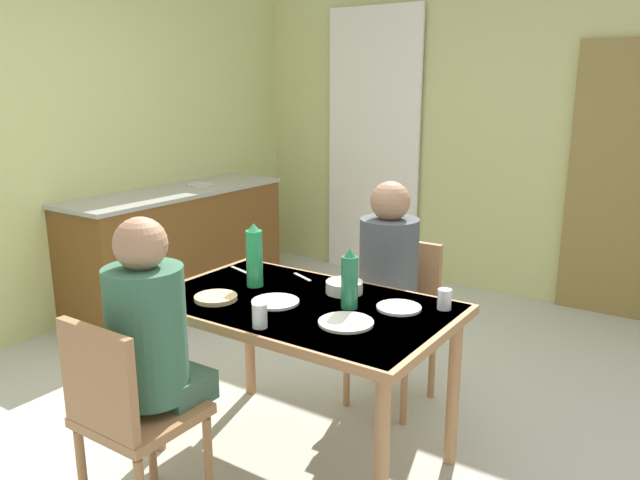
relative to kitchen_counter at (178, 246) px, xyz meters
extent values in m
plane|color=#B6B9AB|center=(1.77, -1.03, -0.45)|extent=(7.07, 7.07, 0.00)
cube|color=#C4C67F|center=(1.77, 1.68, 0.94)|extent=(4.41, 0.10, 2.78)
cube|color=#C1C97D|center=(-0.33, -0.35, 0.94)|extent=(0.10, 4.08, 2.78)
cube|color=olive|center=(2.91, 1.60, 0.55)|extent=(0.80, 0.05, 2.00)
cube|color=white|center=(0.85, 1.58, 0.72)|extent=(0.90, 0.03, 2.34)
cube|color=brown|center=(0.00, 0.00, -0.02)|extent=(0.60, 1.83, 0.87)
cube|color=#9E9E99|center=(0.00, 0.00, 0.43)|extent=(0.61, 1.86, 0.03)
cylinder|color=#B7B7BC|center=(0.00, 0.27, 0.45)|extent=(0.21, 0.21, 0.01)
cube|color=#A27148|center=(2.05, -1.19, 0.29)|extent=(1.33, 0.81, 0.04)
cube|color=#EDA197|center=(2.05, -1.19, 0.31)|extent=(1.27, 0.78, 0.00)
cylinder|color=#A27148|center=(1.46, -1.53, -0.09)|extent=(0.06, 0.06, 0.72)
cylinder|color=#A27148|center=(2.64, -1.53, -0.09)|extent=(0.06, 0.06, 0.72)
cylinder|color=#A27148|center=(1.46, -0.86, -0.09)|extent=(0.06, 0.06, 0.72)
cylinder|color=#A27148|center=(2.64, -0.86, -0.09)|extent=(0.06, 0.06, 0.72)
cube|color=#A27148|center=(1.79, -1.88, 0.00)|extent=(0.40, 0.40, 0.04)
cube|color=#A27148|center=(1.79, -2.06, 0.21)|extent=(0.38, 0.04, 0.42)
cylinder|color=#A27148|center=(1.62, -1.71, -0.25)|extent=(0.04, 0.04, 0.41)
cylinder|color=#A27148|center=(1.96, -1.71, -0.25)|extent=(0.04, 0.04, 0.41)
cylinder|color=#A27148|center=(1.62, -2.05, -0.25)|extent=(0.04, 0.04, 0.41)
cube|color=#A27148|center=(2.15, -0.51, 0.00)|extent=(0.40, 0.40, 0.04)
cube|color=#A27148|center=(2.15, -0.33, 0.21)|extent=(0.38, 0.04, 0.42)
cylinder|color=#A27148|center=(2.32, -0.68, -0.25)|extent=(0.04, 0.04, 0.41)
cylinder|color=#A27148|center=(1.98, -0.68, -0.25)|extent=(0.04, 0.04, 0.41)
cylinder|color=#A27148|center=(2.32, -0.34, -0.25)|extent=(0.04, 0.04, 0.41)
cylinder|color=#A27148|center=(1.98, -0.34, -0.25)|extent=(0.04, 0.04, 0.41)
cube|color=#3E624F|center=(1.79, -1.72, 0.06)|extent=(0.30, 0.22, 0.12)
cylinder|color=#38664C|center=(1.79, -1.83, 0.32)|extent=(0.30, 0.30, 0.52)
sphere|color=#A87A5B|center=(1.79, -1.83, 0.67)|extent=(0.20, 0.20, 0.20)
cube|color=#4F4A5E|center=(2.15, -0.67, 0.06)|extent=(0.30, 0.22, 0.12)
cylinder|color=#4C5156|center=(2.15, -0.56, 0.32)|extent=(0.30, 0.30, 0.52)
sphere|color=#A87A5B|center=(2.15, -0.56, 0.67)|extent=(0.20, 0.20, 0.20)
cylinder|color=#27784E|center=(2.26, -1.14, 0.42)|extent=(0.07, 0.07, 0.23)
cone|color=#21744A|center=(2.26, -1.14, 0.55)|extent=(0.05, 0.05, 0.04)
cylinder|color=#269A57|center=(1.74, -1.13, 0.44)|extent=(0.08, 0.08, 0.27)
cone|color=#2F9861|center=(1.74, -1.13, 0.59)|extent=(0.05, 0.05, 0.04)
cylinder|color=silver|center=(2.14, -0.98, 0.33)|extent=(0.17, 0.17, 0.05)
cylinder|color=white|center=(2.45, -1.03, 0.31)|extent=(0.19, 0.19, 0.01)
cylinder|color=white|center=(1.96, -1.27, 0.31)|extent=(0.21, 0.21, 0.01)
cylinder|color=white|center=(2.35, -1.30, 0.31)|extent=(0.22, 0.22, 0.01)
cylinder|color=silver|center=(2.61, -0.92, 0.35)|extent=(0.06, 0.06, 0.09)
cylinder|color=silver|center=(2.09, -1.52, 0.36)|extent=(0.06, 0.06, 0.10)
cylinder|color=#DBB77A|center=(1.72, -1.38, 0.32)|extent=(0.19, 0.19, 0.02)
cube|color=silver|center=(1.85, -0.90, 0.31)|extent=(0.14, 0.08, 0.00)
cube|color=silver|center=(1.51, -0.98, 0.31)|extent=(0.15, 0.06, 0.00)
camera|label=1|loc=(3.56, -3.28, 1.23)|focal=34.82mm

